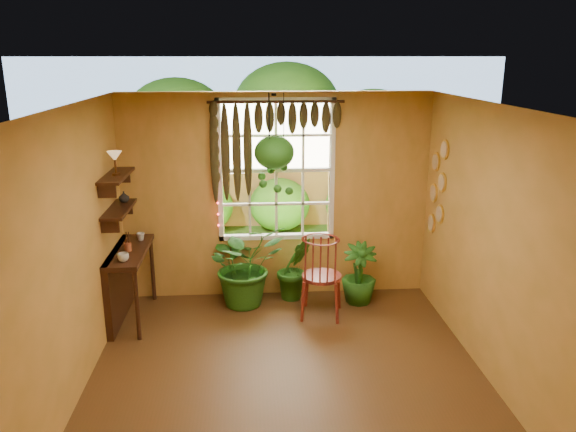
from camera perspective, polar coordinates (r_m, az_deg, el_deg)
name	(u,v)px	position (r m, az deg, el deg)	size (l,w,h in m)	color
floor	(289,385)	(5.78, 0.10, -16.79)	(4.50, 4.50, 0.00)	#503016
ceiling	(289,108)	(4.88, 0.11, 10.93)	(4.50, 4.50, 0.00)	silver
wall_back	(276,197)	(7.32, -1.19, 1.93)	(4.00, 4.00, 0.00)	gold
wall_left	(67,262)	(5.42, -21.56, -4.36)	(4.50, 4.50, 0.00)	gold
wall_right	(500,251)	(5.68, 20.72, -3.37)	(4.50, 4.50, 0.00)	gold
window	(276,170)	(7.28, -1.22, 4.67)	(1.52, 0.10, 1.86)	white
valance_vine	(270,127)	(7.06, -1.89, 9.05)	(1.70, 0.12, 1.10)	#37190F
string_lights	(217,169)	(7.18, -7.27, 4.79)	(0.03, 0.03, 1.54)	#FF2633
wall_plates	(437,188)	(7.21, 14.93, 2.80)	(0.04, 0.32, 1.10)	#EFDFC3
counter_ledge	(122,277)	(7.11, -16.50, -5.95)	(0.40, 1.20, 0.90)	#37190F
shelf_lower	(119,209)	(6.84, -16.78, 0.66)	(0.25, 0.90, 0.04)	#37190F
shelf_upper	(116,176)	(6.75, -17.05, 3.93)	(0.25, 0.90, 0.04)	#37190F
backyard	(276,147)	(11.88, -1.19, 7.07)	(14.00, 10.00, 12.00)	#2E5919
windsor_chair	(321,288)	(6.97, 3.39, -7.28)	(0.59, 0.61, 1.31)	maroon
potted_plant_left	(245,264)	(7.25, -4.36, -4.90)	(0.99, 0.86, 1.10)	#1C4E14
potted_plant_mid	(295,268)	(7.44, 0.67, -5.31)	(0.47, 0.38, 0.86)	#1C4E14
potted_plant_right	(359,274)	(7.39, 7.23, -5.83)	(0.45, 0.45, 0.80)	#1C4E14
hanging_basket	(274,156)	(6.95, -1.41, 6.14)	(0.49, 0.49, 1.27)	black
cup_a	(123,257)	(6.58, -16.39, -4.04)	(0.12, 0.12, 0.10)	silver
cup_b	(141,237)	(7.26, -14.73, -2.04)	(0.10, 0.10, 0.09)	beige
brush_jar	(127,242)	(6.89, -16.00, -2.51)	(0.08, 0.08, 0.30)	brown
shelf_vase	(124,197)	(7.08, -16.33, 1.89)	(0.13, 0.13, 0.13)	#B2AD99
tiffany_lamp	(115,158)	(6.65, -17.20, 5.68)	(0.17, 0.17, 0.28)	#563418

